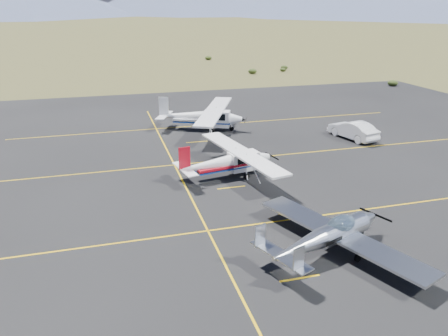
{
  "coord_description": "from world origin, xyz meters",
  "views": [
    {
      "loc": [
        -10.94,
        -18.87,
        11.8
      ],
      "look_at": [
        -3.6,
        7.23,
        1.6
      ],
      "focal_mm": 35.0,
      "sensor_mm": 36.0,
      "label": 1
    }
  ],
  "objects_px": {
    "aircraft_cessna": "(228,161)",
    "sedan": "(353,130)",
    "aircraft_low_wing": "(331,235)",
    "aircraft_plain": "(202,116)"
  },
  "relations": [
    {
      "from": "aircraft_low_wing",
      "to": "aircraft_plain",
      "type": "distance_m",
      "value": 24.25
    },
    {
      "from": "aircraft_low_wing",
      "to": "aircraft_cessna",
      "type": "relative_size",
      "value": 0.92
    },
    {
      "from": "aircraft_low_wing",
      "to": "sedan",
      "type": "xyz_separation_m",
      "value": [
        11.87,
        17.47,
        -0.22
      ]
    },
    {
      "from": "aircraft_cessna",
      "to": "aircraft_plain",
      "type": "xyz_separation_m",
      "value": [
        1.06,
        12.85,
        0.2
      ]
    },
    {
      "from": "aircraft_plain",
      "to": "sedan",
      "type": "xyz_separation_m",
      "value": [
        12.81,
        -6.76,
        -0.57
      ]
    },
    {
      "from": "sedan",
      "to": "aircraft_plain",
      "type": "bearing_deg",
      "value": -41.34
    },
    {
      "from": "sedan",
      "to": "aircraft_cessna",
      "type": "bearing_deg",
      "value": 10.18
    },
    {
      "from": "aircraft_cessna",
      "to": "sedan",
      "type": "xyz_separation_m",
      "value": [
        13.87,
        6.09,
        -0.37
      ]
    },
    {
      "from": "aircraft_low_wing",
      "to": "aircraft_cessna",
      "type": "bearing_deg",
      "value": 78.89
    },
    {
      "from": "aircraft_cessna",
      "to": "sedan",
      "type": "distance_m",
      "value": 15.16
    }
  ]
}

